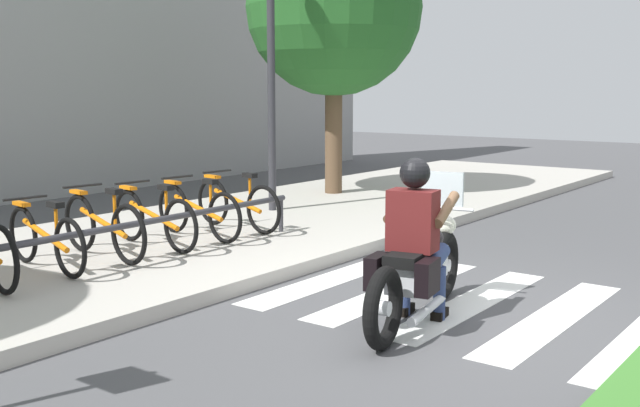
# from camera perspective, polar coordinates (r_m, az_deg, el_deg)

# --- Properties ---
(ground_plane) EXTENTS (48.00, 48.00, 0.00)m
(ground_plane) POSITION_cam_1_polar(r_m,az_deg,el_deg) (6.92, 9.53, -8.42)
(ground_plane) COLOR #4C4C4F
(sidewalk) EXTENTS (24.00, 4.40, 0.15)m
(sidewalk) POSITION_cam_1_polar(r_m,az_deg,el_deg) (9.47, -13.34, -3.41)
(sidewalk) COLOR #B7B2A8
(sidewalk) RESTS_ON ground
(crosswalk_stripe_1) EXTENTS (2.80, 0.40, 0.01)m
(crosswalk_stripe_1) POSITION_cam_1_polar(r_m,az_deg,el_deg) (7.07, 17.29, -8.30)
(crosswalk_stripe_1) COLOR white
(crosswalk_stripe_1) RESTS_ON ground
(crosswalk_stripe_2) EXTENTS (2.80, 0.40, 0.01)m
(crosswalk_stripe_2) POSITION_cam_1_polar(r_m,az_deg,el_deg) (7.36, 11.37, -7.40)
(crosswalk_stripe_2) COLOR white
(crosswalk_stripe_2) RESTS_ON ground
(crosswalk_stripe_3) EXTENTS (2.80, 0.40, 0.01)m
(crosswalk_stripe_3) POSITION_cam_1_polar(r_m,az_deg,el_deg) (7.72, 5.98, -6.51)
(crosswalk_stripe_3) COLOR white
(crosswalk_stripe_3) RESTS_ON ground
(crosswalk_stripe_4) EXTENTS (2.80, 0.40, 0.01)m
(crosswalk_stripe_4) POSITION_cam_1_polar(r_m,az_deg,el_deg) (8.14, 1.12, -5.66)
(crosswalk_stripe_4) COLOR white
(crosswalk_stripe_4) RESTS_ON ground
(motorcycle) EXTENTS (2.27, 0.81, 1.25)m
(motorcycle) POSITION_cam_1_polar(r_m,az_deg,el_deg) (6.63, 7.47, -4.95)
(motorcycle) COLOR black
(motorcycle) RESTS_ON ground
(rider) EXTENTS (0.70, 0.62, 1.45)m
(rider) POSITION_cam_1_polar(r_m,az_deg,el_deg) (6.48, 7.28, -1.91)
(rider) COLOR #591919
(rider) RESTS_ON ground
(bicycle_2) EXTENTS (0.48, 1.64, 0.75)m
(bicycle_2) POSITION_cam_1_polar(r_m,az_deg,el_deg) (8.27, -20.12, -2.49)
(bicycle_2) COLOR black
(bicycle_2) RESTS_ON sidewalk
(bicycle_3) EXTENTS (0.48, 1.69, 0.80)m
(bicycle_3) POSITION_cam_1_polar(r_m,az_deg,el_deg) (8.67, -16.14, -1.66)
(bicycle_3) COLOR black
(bicycle_3) RESTS_ON sidewalk
(bicycle_4) EXTENTS (0.48, 1.71, 0.77)m
(bicycle_4) POSITION_cam_1_polar(r_m,az_deg,el_deg) (9.12, -12.52, -1.11)
(bicycle_4) COLOR black
(bicycle_4) RESTS_ON sidewalk
(bicycle_5) EXTENTS (0.48, 1.69, 0.77)m
(bicycle_5) POSITION_cam_1_polar(r_m,az_deg,el_deg) (9.59, -9.25, -0.54)
(bicycle_5) COLOR black
(bicycle_5) RESTS_ON sidewalk
(bicycle_6) EXTENTS (0.48, 1.68, 0.78)m
(bicycle_6) POSITION_cam_1_polar(r_m,az_deg,el_deg) (10.10, -6.31, -0.00)
(bicycle_6) COLOR black
(bicycle_6) RESTS_ON sidewalk
(bike_rack) EXTENTS (4.93, 0.07, 0.49)m
(bike_rack) POSITION_cam_1_polar(r_m,az_deg,el_deg) (8.23, -13.83, -1.70)
(bike_rack) COLOR #333338
(bike_rack) RESTS_ON sidewalk
(street_lamp) EXTENTS (0.28, 0.28, 4.26)m
(street_lamp) POSITION_cam_1_polar(r_m,az_deg,el_deg) (11.63, -3.74, 11.45)
(street_lamp) COLOR #2D2D33
(street_lamp) RESTS_ON ground
(tree_near_rack) EXTENTS (3.10, 3.10, 4.99)m
(tree_near_rack) POSITION_cam_1_polar(r_m,az_deg,el_deg) (13.65, 1.06, 14.58)
(tree_near_rack) COLOR brown
(tree_near_rack) RESTS_ON ground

